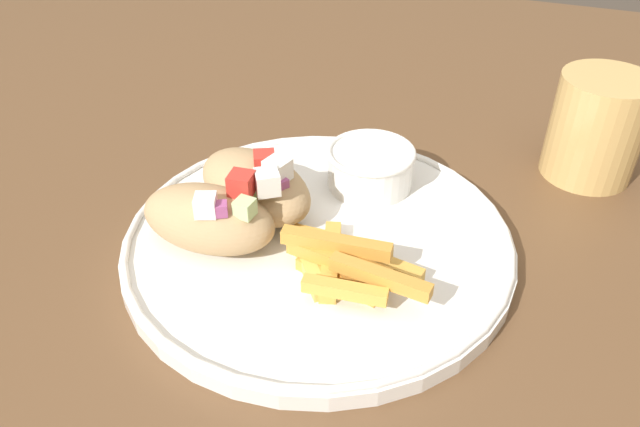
% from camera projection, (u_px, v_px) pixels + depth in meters
% --- Properties ---
extents(table, '(1.42, 1.42, 0.70)m').
position_uv_depth(table, '(311.00, 298.00, 0.55)').
color(table, brown).
rests_on(table, ground_plane).
extents(plate, '(0.32, 0.32, 0.02)m').
position_uv_depth(plate, '(320.00, 237.00, 0.51)').
color(plate, white).
rests_on(plate, table).
extents(pita_sandwich_near, '(0.11, 0.06, 0.06)m').
position_uv_depth(pita_sandwich_near, '(209.00, 218.00, 0.48)').
color(pita_sandwich_near, tan).
rests_on(pita_sandwich_near, plate).
extents(pita_sandwich_far, '(0.13, 0.11, 0.06)m').
position_uv_depth(pita_sandwich_far, '(256.00, 185.00, 0.52)').
color(pita_sandwich_far, tan).
rests_on(pita_sandwich_far, plate).
extents(fries_pile, '(0.12, 0.08, 0.03)m').
position_uv_depth(fries_pile, '(344.00, 262.00, 0.46)').
color(fries_pile, gold).
rests_on(fries_pile, plate).
extents(sauce_ramekin, '(0.08, 0.08, 0.04)m').
position_uv_depth(sauce_ramekin, '(370.00, 165.00, 0.55)').
color(sauce_ramekin, white).
rests_on(sauce_ramekin, plate).
extents(water_glass, '(0.08, 0.08, 0.10)m').
position_uv_depth(water_glass, '(595.00, 132.00, 0.58)').
color(water_glass, tan).
rests_on(water_glass, table).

